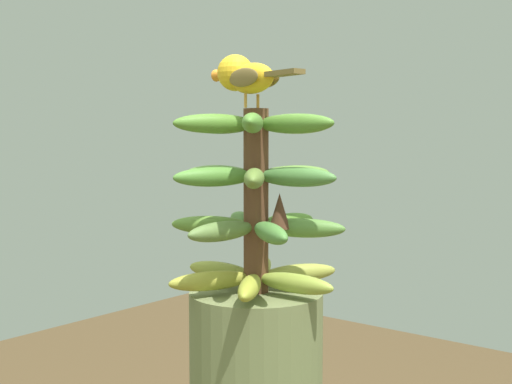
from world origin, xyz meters
TOP-DOWN VIEW (x-y plane):
  - banana_bunch at (-0.00, 0.00)m, footprint 0.31×0.31m
  - perched_bird at (0.02, -0.01)m, footprint 0.08×0.22m

SIDE VIEW (x-z plane):
  - banana_bunch at x=0.00m, z-range 1.29..1.61m
  - perched_bird at x=0.02m, z-range 1.62..1.71m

